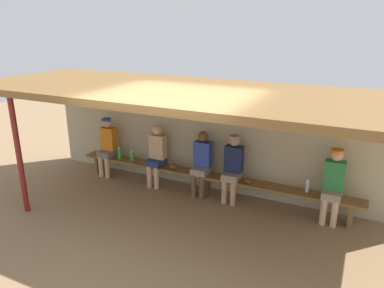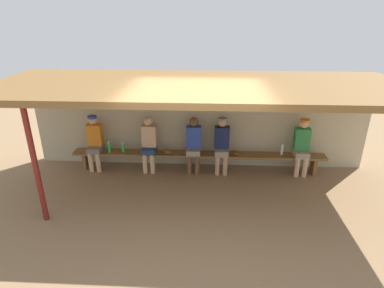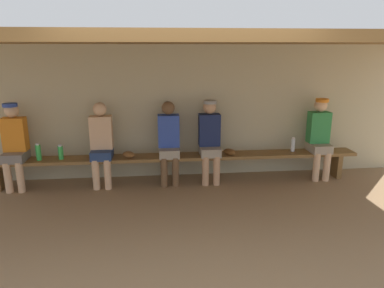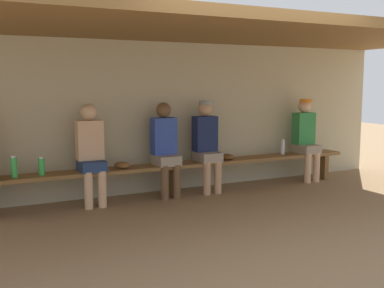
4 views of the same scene
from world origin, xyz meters
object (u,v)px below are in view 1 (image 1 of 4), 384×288
Objects in this scene: player_in_red at (157,153)px; water_bottle_orange at (119,153)px; baseball_glove_dark_brown at (248,180)px; player_in_white at (202,161)px; support_post at (19,156)px; water_bottle_clear at (132,156)px; water_bottle_blue at (307,186)px; baseball_glove_worn at (173,166)px; bench at (206,177)px; player_middle at (333,182)px; player_in_blue at (233,165)px; player_with_sunglasses at (108,144)px.

player_in_red is 4.94× the size of water_bottle_orange.
player_in_white is at bearing -118.19° from baseball_glove_dark_brown.
support_post is at bearing -127.25° from player_in_red.
water_bottle_clear is (0.97, 2.09, -0.53)m from support_post.
baseball_glove_worn is (-2.73, -0.06, -0.07)m from water_bottle_blue.
water_bottle_blue is 3.77m from water_bottle_clear.
player_in_white is 1.06m from player_in_red.
bench is 2.13m from water_bottle_orange.
player_middle and player_in_blue have the same top height.
player_in_white is 0.68m from baseball_glove_worn.
baseball_glove_worn is at bearing 0.80° from water_bottle_orange.
support_post reaches higher than baseball_glove_worn.
baseball_glove_dark_brown is (0.99, -0.03, -0.22)m from player_in_white.
bench is 1.21m from player_in_red.
baseball_glove_dark_brown is (3.35, -0.03, -0.24)m from player_with_sunglasses.
support_post reaches higher than bench.
player_with_sunglasses is at bearing 173.70° from water_bottle_orange.
water_bottle_blue reaches higher than bench.
bench is 2.50m from player_with_sunglasses.
player_middle is 2.51m from player_in_white.
player_middle reaches higher than water_bottle_clear.
water_bottle_blue reaches higher than baseball_glove_dark_brown.
bench is at bearing 0.95° from water_bottle_orange.
player_in_blue is 1.72m from player_in_red.
player_in_white is at bearing -178.87° from water_bottle_blue.
water_bottle_blue is at bearing 0.52° from player_with_sunglasses.
bench is at bearing -0.08° from player_with_sunglasses.
player_in_white is 4.94× the size of water_bottle_orange.
baseball_glove_worn is (-1.63, 0.01, 0.00)m from baseball_glove_dark_brown.
support_post reaches higher than water_bottle_blue.
support_post is at bearing -78.32° from baseball_glove_worn.
player_with_sunglasses is (0.29, 2.10, -0.35)m from support_post.
player_in_blue is 2.68m from water_bottle_orange.
player_middle is 3.57m from player_in_red.
support_post is at bearing -97.89° from player_with_sunglasses.
bench is at bearing -179.63° from player_in_blue.
player_with_sunglasses is 0.70m from water_bottle_clear.
player_in_white is at bearing -0.01° from player_with_sunglasses.
player_middle is at bearing 56.04° from baseball_glove_worn.
player_with_sunglasses is at bearing -116.84° from baseball_glove_dark_brown.
player_in_white is at bearing 1.08° from water_bottle_orange.
player_in_white is 2.02m from water_bottle_orange.
water_bottle_orange is at bearing -179.17° from player_in_blue.
bench is 4.46× the size of player_in_blue.
player_in_red is 0.97m from water_bottle_orange.
water_bottle_clear is at bearing -116.62° from baseball_glove_dark_brown.
player_middle reaches higher than baseball_glove_dark_brown.
baseball_glove_dark_brown is (0.88, -0.03, 0.12)m from bench.
player_with_sunglasses is 1.74m from baseball_glove_worn.
support_post is 1.64× the size of player_in_blue.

